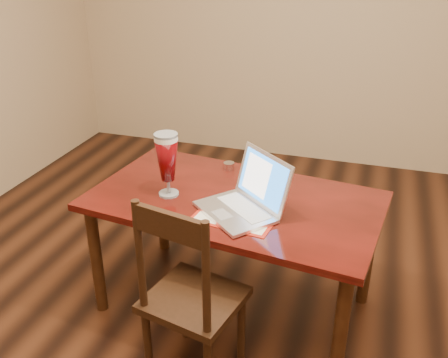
% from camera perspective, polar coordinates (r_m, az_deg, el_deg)
% --- Properties ---
extents(ground, '(5.00, 5.00, 0.00)m').
position_cam_1_polar(ground, '(2.56, 2.15, -19.44)').
color(ground, black).
rests_on(ground, ground).
extents(dining_table, '(1.50, 0.96, 0.98)m').
position_cam_1_polar(dining_table, '(2.48, 0.79, -3.39)').
color(dining_table, '#530F0B').
rests_on(dining_table, ground).
extents(dining_chair, '(0.46, 0.44, 0.92)m').
position_cam_1_polar(dining_chair, '(2.19, -3.92, -13.41)').
color(dining_chair, black).
rests_on(dining_chair, ground).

